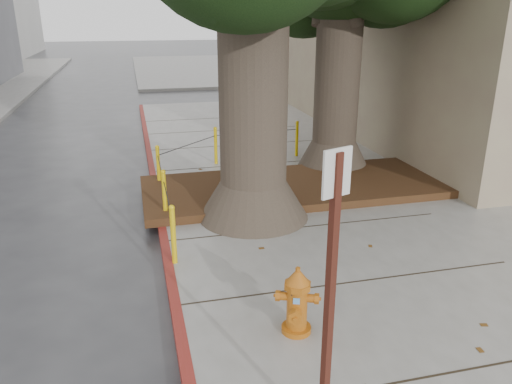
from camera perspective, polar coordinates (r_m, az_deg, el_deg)
The scene contains 10 objects.
ground at distance 7.21m, azimuth 7.28°, elevation -11.68°, with size 140.00×140.00×0.00m, color #28282B.
sidewalk_far at distance 36.84m, azimuth -0.80°, elevation 14.10°, with size 16.00×20.00×0.15m, color slate.
curb_red at distance 8.99m, azimuth -10.60°, elevation -4.65°, with size 0.14×26.00×0.16m, color maroon.
planter_bed at distance 10.72m, azimuth 4.44°, elevation 0.61°, with size 6.40×2.60×0.16m, color black.
building_side_white at distance 36.62m, azimuth 17.21°, elevation 20.19°, with size 10.00×10.00×9.00m, color silver.
bollard_ring at distance 10.64m, azimuth -5.40°, elevation 2.88°, with size 3.79×5.39×0.95m.
fire_hydrant at distance 5.99m, azimuth 4.71°, elevation -12.33°, with size 0.46×0.46×0.85m.
signpost at distance 4.08m, azimuth 8.48°, elevation -11.03°, with size 0.26×0.11×2.68m.
car_silver at distance 26.52m, azimuth 4.31°, elevation 12.96°, with size 1.42×3.54×1.21m, color #A4A4A9.
car_red at distance 27.64m, azimuth 11.80°, elevation 12.80°, with size 1.18×3.40×1.12m, color maroon.
Camera 1 is at (-2.33, -5.70, 3.75)m, focal length 35.00 mm.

